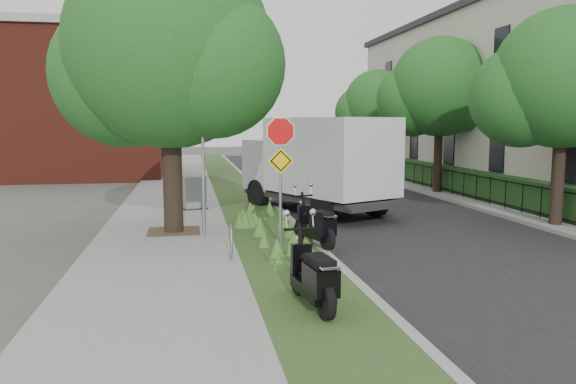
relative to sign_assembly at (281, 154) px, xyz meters
name	(u,v)px	position (x,y,z in m)	size (l,w,h in m)	color
ground	(343,253)	(1.40, -0.58, -2.33)	(120.00, 120.00, 0.00)	#4C5147
sidewalk_near	(172,199)	(-2.85, 9.42, -2.27)	(3.50, 60.00, 0.12)	gray
verge	(241,197)	(-0.10, 9.42, -2.27)	(2.00, 60.00, 0.12)	#294B20
kerb_near	(265,197)	(0.90, 9.42, -2.26)	(0.20, 60.00, 0.13)	#9E9991
road	(348,196)	(4.40, 9.42, -2.32)	(7.00, 60.00, 0.01)	black
kerb_far	(426,193)	(7.90, 9.42, -2.26)	(0.20, 60.00, 0.13)	#9E9991
footpath_far	(463,192)	(9.60, 9.42, -2.27)	(3.20, 60.00, 0.12)	gray
street_tree_main	(167,57)	(-2.68, 2.28, 2.48)	(6.21, 5.54, 7.66)	black
bare_post	(203,160)	(-1.80, 1.22, -0.21)	(0.08, 0.08, 4.00)	#A5A8AD
bike_hoop	(231,242)	(-1.30, -1.18, -1.83)	(0.06, 0.78, 0.77)	#A5A8AD
sign_assembly	(281,154)	(0.00, 0.00, 0.00)	(0.94, 0.08, 3.22)	#A5A8AD
fence_far	(442,179)	(8.60, 9.42, -1.66)	(0.04, 24.00, 1.00)	black
hedge_far	(457,178)	(9.30, 9.42, -1.66)	(1.00, 24.00, 1.10)	#163E17
terrace_houses	(536,98)	(12.89, 9.42, 1.83)	(7.40, 26.40, 8.20)	beige
brick_building	(84,103)	(-8.10, 21.42, 1.88)	(9.40, 10.40, 8.30)	maroon
far_tree_a	(560,85)	(8.34, 1.46, 1.80)	(4.60, 4.10, 6.22)	black
far_tree_b	(438,92)	(8.34, 9.46, 2.04)	(4.83, 4.31, 6.56)	black
far_tree_c	(376,107)	(8.34, 17.46, 1.63)	(4.37, 3.89, 5.93)	black
scooter_near	(316,283)	(-0.23, -4.79, -1.77)	(0.54, 1.89, 0.90)	black
scooter_far	(318,229)	(0.86, -0.30, -1.78)	(0.72, 1.81, 0.88)	black
box_truck	(319,161)	(2.18, 5.32, -0.53)	(4.67, 6.51, 2.76)	#262628
utility_cabinet	(194,193)	(-2.01, 6.23, -1.67)	(0.98, 0.81, 1.12)	#262628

